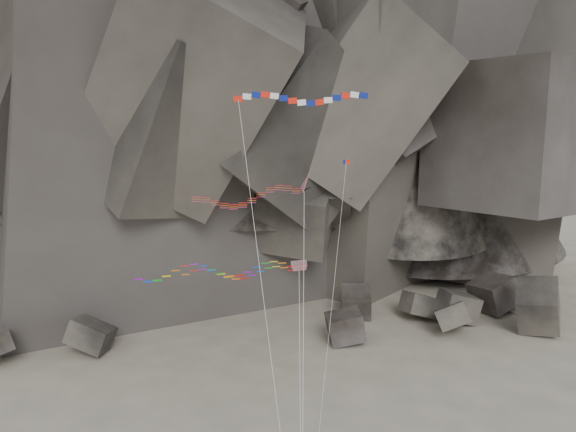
{
  "coord_description": "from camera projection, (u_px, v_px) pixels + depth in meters",
  "views": [
    {
      "loc": [
        -6.55,
        -40.92,
        29.81
      ],
      "look_at": [
        0.35,
        6.0,
        21.68
      ],
      "focal_mm": 35.0,
      "sensor_mm": 36.0,
      "label": 1
    }
  ],
  "objects": [
    {
      "name": "headland",
      "position": [
        237.0,
        55.0,
        107.04
      ],
      "size": [
        110.0,
        70.0,
        84.0
      ],
      "primitive_type": null,
      "color": "#554E45",
      "rests_on": "ground"
    },
    {
      "name": "boulder_field",
      "position": [
        397.0,
        317.0,
        80.34
      ],
      "size": [
        85.31,
        18.05,
        8.28
      ],
      "color": "#47423F",
      "rests_on": "ground"
    },
    {
      "name": "delta_kite",
      "position": [
        244.0,
        197.0,
        41.86
      ],
      "size": [
        9.37,
        14.11,
        24.49
      ],
      "rotation": [
        0.0,
        0.0,
        -0.08
      ],
      "color": "red",
      "rests_on": "ground"
    },
    {
      "name": "banner_kite",
      "position": [
        301.0,
        102.0,
        41.06
      ],
      "size": [
        9.86,
        13.79,
        30.39
      ],
      "rotation": [
        0.0,
        0.0,
        -0.11
      ],
      "color": "red",
      "rests_on": "ground"
    },
    {
      "name": "parafoil_kite",
      "position": [
        214.0,
        271.0,
        40.74
      ],
      "size": [
        12.94,
        11.94,
        18.07
      ],
      "rotation": [
        0.0,
        0.0,
        -0.14
      ],
      "color": "#D0980B",
      "rests_on": "ground"
    },
    {
      "name": "pennant_kite",
      "position": [
        336.0,
        261.0,
        41.19
      ],
      "size": [
        6.26,
        14.69,
        25.21
      ],
      "rotation": [
        0.0,
        0.0,
        -0.16
      ],
      "color": "red",
      "rests_on": "ground"
    }
  ]
}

